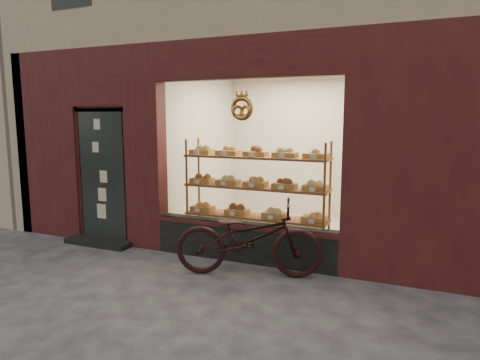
% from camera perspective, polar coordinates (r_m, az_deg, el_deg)
% --- Properties ---
extents(ground, '(90.00, 90.00, 0.00)m').
position_cam_1_polar(ground, '(4.75, -15.11, -17.31)').
color(ground, '#333239').
extents(display_shelf, '(2.20, 0.45, 1.70)m').
position_cam_1_polar(display_shelf, '(6.40, 2.10, -1.97)').
color(display_shelf, brown).
rests_on(display_shelf, ground).
extents(bicycle, '(2.00, 1.17, 0.99)m').
position_cam_1_polar(bicycle, '(5.54, 1.12, -7.77)').
color(bicycle, black).
rests_on(bicycle, ground).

